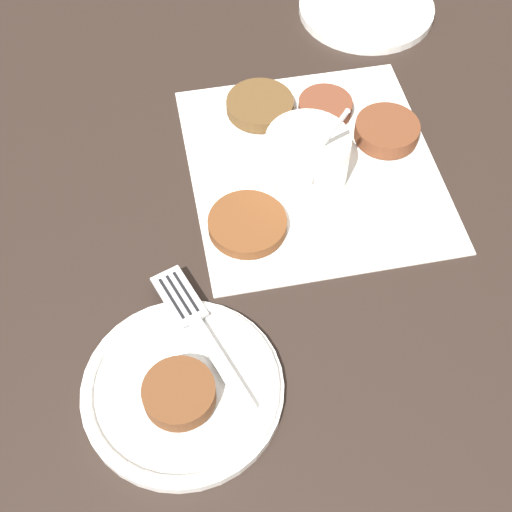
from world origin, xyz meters
TOP-DOWN VIEW (x-y plane):
  - ground_plane at (0.00, 0.00)m, footprint 4.00×4.00m
  - napkin at (-0.00, 0.00)m, footprint 0.32×0.30m
  - sauce_bowl at (0.01, -0.01)m, footprint 0.09×0.09m
  - fritter_0 at (0.08, -0.07)m, footprint 0.08×0.08m
  - fritter_1 at (-0.04, 0.08)m, footprint 0.07×0.07m
  - fritter_2 at (-0.08, 0.02)m, footprint 0.06×0.06m
  - fritter_3 at (-0.08, -0.05)m, footprint 0.07×0.07m
  - serving_plate at (0.25, -0.13)m, footprint 0.17×0.17m
  - fritter_on_plate at (0.26, -0.13)m, footprint 0.06×0.06m
  - fork at (0.19, -0.12)m, footprint 0.15×0.09m
  - extra_saucer at (-0.26, 0.09)m, footprint 0.17×0.17m

SIDE VIEW (x-z plane):
  - ground_plane at x=0.00m, z-range 0.00..0.00m
  - napkin at x=0.00m, z-range 0.00..0.00m
  - extra_saucer at x=-0.26m, z-range 0.00..0.01m
  - serving_plate at x=0.25m, z-range 0.00..0.02m
  - fritter_0 at x=0.08m, z-range 0.00..0.02m
  - fritter_3 at x=-0.08m, z-range 0.00..0.02m
  - fritter_2 at x=-0.08m, z-range 0.00..0.02m
  - fritter_1 at x=-0.04m, z-range 0.00..0.02m
  - fork at x=0.19m, z-range 0.02..0.02m
  - fritter_on_plate at x=0.26m, z-range 0.02..0.03m
  - sauce_bowl at x=0.01m, z-range -0.03..0.08m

